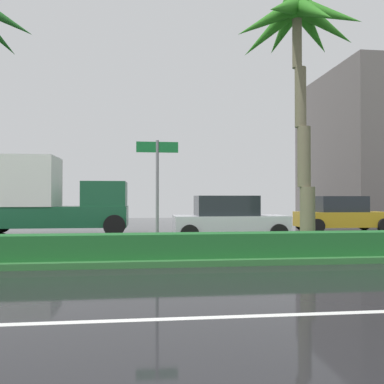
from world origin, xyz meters
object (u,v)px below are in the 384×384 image
at_px(palm_tree_centre_left, 298,38).
at_px(car_in_traffic_second, 228,219).
at_px(street_name_sign, 157,181).
at_px(car_in_traffic_third, 341,215).
at_px(box_truck_lead, 53,200).

height_order(palm_tree_centre_left, car_in_traffic_second, palm_tree_centre_left).
distance_m(street_name_sign, car_in_traffic_third, 12.27).
xyz_separation_m(palm_tree_centre_left, car_in_traffic_third, (4.84, 6.90, -5.70)).
relative_size(palm_tree_centre_left, box_truck_lead, 1.22).
distance_m(palm_tree_centre_left, car_in_traffic_second, 6.84).
bearing_deg(box_truck_lead, street_name_sign, -61.25).
bearing_deg(palm_tree_centre_left, car_in_traffic_third, 54.99).
bearing_deg(street_name_sign, car_in_traffic_second, 58.26).
relative_size(street_name_sign, car_in_traffic_third, 0.70).
relative_size(street_name_sign, car_in_traffic_second, 0.70).
distance_m(street_name_sign, car_in_traffic_second, 5.61).
relative_size(box_truck_lead, car_in_traffic_third, 1.49).
height_order(street_name_sign, box_truck_lead, box_truck_lead).
xyz_separation_m(street_name_sign, car_in_traffic_second, (2.88, 4.65, -1.25)).
bearing_deg(palm_tree_centre_left, box_truck_lead, 141.93).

